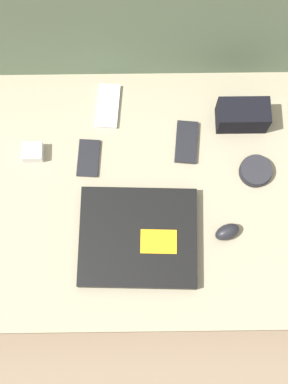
{
  "coord_description": "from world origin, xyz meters",
  "views": [
    {
      "loc": [
        -0.0,
        -0.36,
        1.49
      ],
      "look_at": [
        0.0,
        0.0,
        0.18
      ],
      "focal_mm": 50.0,
      "sensor_mm": 36.0,
      "label": 1
    }
  ],
  "objects_px": {
    "speaker_puck": "(257,171)",
    "camera_pouch": "(244,115)",
    "laptop": "(140,237)",
    "phone_small": "(188,142)",
    "computer_mouse": "(229,232)",
    "charger_brick": "(34,152)",
    "phone_silver": "(109,106)",
    "phone_black": "(90,158)"
  },
  "relations": [
    {
      "from": "speaker_puck",
      "to": "camera_pouch",
      "type": "distance_m",
      "value": 0.15
    },
    {
      "from": "laptop",
      "to": "camera_pouch",
      "type": "xyz_separation_m",
      "value": [
        0.28,
        0.32,
        0.02
      ]
    },
    {
      "from": "phone_small",
      "to": "camera_pouch",
      "type": "height_order",
      "value": "camera_pouch"
    },
    {
      "from": "computer_mouse",
      "to": "charger_brick",
      "type": "relative_size",
      "value": 1.41
    },
    {
      "from": "laptop",
      "to": "phone_silver",
      "type": "relative_size",
      "value": 2.33
    },
    {
      "from": "speaker_puck",
      "to": "phone_silver",
      "type": "distance_m",
      "value": 0.43
    },
    {
      "from": "phone_black",
      "to": "phone_silver",
      "type": "bearing_deg",
      "value": 75.08
    },
    {
      "from": "computer_mouse",
      "to": "phone_silver",
      "type": "xyz_separation_m",
      "value": [
        -0.3,
        0.35,
        -0.01
      ]
    },
    {
      "from": "phone_silver",
      "to": "camera_pouch",
      "type": "xyz_separation_m",
      "value": [
        0.36,
        -0.05,
        0.03
      ]
    },
    {
      "from": "phone_small",
      "to": "phone_silver",
      "type": "bearing_deg",
      "value": 158.46
    },
    {
      "from": "phone_black",
      "to": "phone_small",
      "type": "distance_m",
      "value": 0.26
    },
    {
      "from": "phone_small",
      "to": "phone_black",
      "type": "bearing_deg",
      "value": -165.46
    },
    {
      "from": "speaker_puck",
      "to": "laptop",
      "type": "bearing_deg",
      "value": -150.65
    },
    {
      "from": "computer_mouse",
      "to": "charger_brick",
      "type": "xyz_separation_m",
      "value": [
        -0.5,
        0.22,
        -0.0
      ]
    },
    {
      "from": "phone_black",
      "to": "charger_brick",
      "type": "bearing_deg",
      "value": 178.46
    },
    {
      "from": "laptop",
      "to": "phone_small",
      "type": "bearing_deg",
      "value": 64.93
    },
    {
      "from": "computer_mouse",
      "to": "speaker_puck",
      "type": "bearing_deg",
      "value": 40.46
    },
    {
      "from": "computer_mouse",
      "to": "camera_pouch",
      "type": "height_order",
      "value": "camera_pouch"
    },
    {
      "from": "laptop",
      "to": "computer_mouse",
      "type": "distance_m",
      "value": 0.22
    },
    {
      "from": "camera_pouch",
      "to": "speaker_puck",
      "type": "bearing_deg",
      "value": -78.03
    },
    {
      "from": "phone_silver",
      "to": "camera_pouch",
      "type": "bearing_deg",
      "value": -2.61
    },
    {
      "from": "computer_mouse",
      "to": "phone_black",
      "type": "distance_m",
      "value": 0.41
    },
    {
      "from": "phone_small",
      "to": "speaker_puck",
      "type": "bearing_deg",
      "value": -19.71
    },
    {
      "from": "computer_mouse",
      "to": "camera_pouch",
      "type": "xyz_separation_m",
      "value": [
        0.05,
        0.31,
        0.02
      ]
    },
    {
      "from": "speaker_puck",
      "to": "computer_mouse",
      "type": "bearing_deg",
      "value": -117.34
    },
    {
      "from": "laptop",
      "to": "phone_black",
      "type": "distance_m",
      "value": 0.25
    },
    {
      "from": "laptop",
      "to": "phone_small",
      "type": "relative_size",
      "value": 2.5
    },
    {
      "from": "speaker_puck",
      "to": "phone_silver",
      "type": "relative_size",
      "value": 0.66
    },
    {
      "from": "laptop",
      "to": "camera_pouch",
      "type": "bearing_deg",
      "value": 50.68
    },
    {
      "from": "phone_black",
      "to": "camera_pouch",
      "type": "distance_m",
      "value": 0.42
    },
    {
      "from": "charger_brick",
      "to": "camera_pouch",
      "type": "bearing_deg",
      "value": 9.07
    },
    {
      "from": "phone_small",
      "to": "laptop",
      "type": "bearing_deg",
      "value": -111.31
    },
    {
      "from": "speaker_puck",
      "to": "charger_brick",
      "type": "height_order",
      "value": "charger_brick"
    },
    {
      "from": "speaker_puck",
      "to": "phone_small",
      "type": "height_order",
      "value": "speaker_puck"
    },
    {
      "from": "charger_brick",
      "to": "phone_small",
      "type": "bearing_deg",
      "value": 3.87
    },
    {
      "from": "computer_mouse",
      "to": "phone_silver",
      "type": "relative_size",
      "value": 0.57
    },
    {
      "from": "charger_brick",
      "to": "speaker_puck",
      "type": "bearing_deg",
      "value": -5.55
    },
    {
      "from": "phone_silver",
      "to": "phone_black",
      "type": "bearing_deg",
      "value": -104.03
    },
    {
      "from": "phone_small",
      "to": "charger_brick",
      "type": "xyz_separation_m",
      "value": [
        -0.4,
        -0.03,
        0.01
      ]
    },
    {
      "from": "phone_silver",
      "to": "phone_black",
      "type": "relative_size",
      "value": 1.23
    },
    {
      "from": "phone_silver",
      "to": "camera_pouch",
      "type": "distance_m",
      "value": 0.36
    },
    {
      "from": "phone_black",
      "to": "charger_brick",
      "type": "height_order",
      "value": "charger_brick"
    }
  ]
}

